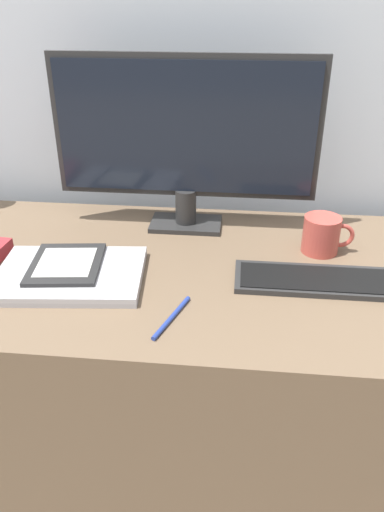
{
  "coord_description": "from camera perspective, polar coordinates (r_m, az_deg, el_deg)",
  "views": [
    {
      "loc": [
        0.1,
        -0.79,
        1.27
      ],
      "look_at": [
        0.0,
        0.11,
        0.77
      ],
      "focal_mm": 35.0,
      "sensor_mm": 36.0,
      "label": 1
    }
  ],
  "objects": [
    {
      "name": "keyboard",
      "position": [
        1.08,
        13.9,
        -2.68
      ],
      "size": [
        0.34,
        0.12,
        0.01
      ],
      "color": "#282828",
      "rests_on": "desk"
    },
    {
      "name": "ereader",
      "position": [
        1.1,
        -14.2,
        -0.88
      ],
      "size": [
        0.17,
        0.19,
        0.01
      ],
      "color": "black",
      "rests_on": "laptop"
    },
    {
      "name": "laptop",
      "position": [
        1.09,
        -13.75,
        -2.08
      ],
      "size": [
        0.33,
        0.25,
        0.02
      ],
      "color": "#A3A3A8",
      "rests_on": "desk"
    },
    {
      "name": "desk",
      "position": [
        1.32,
        0.18,
        -14.72
      ],
      "size": [
        1.53,
        0.65,
        0.71
      ],
      "color": "brown",
      "rests_on": "ground_plane"
    },
    {
      "name": "wall_back",
      "position": [
        1.37,
        2.16,
        25.91
      ],
      "size": [
        3.6,
        0.05,
        2.4
      ],
      "color": "#B2BCC6",
      "rests_on": "ground_plane"
    },
    {
      "name": "pen",
      "position": [
        0.94,
        -2.33,
        -7.01
      ],
      "size": [
        0.06,
        0.14,
        0.01
      ],
      "color": "navy",
      "rests_on": "desk"
    },
    {
      "name": "coffee_mug",
      "position": [
        1.19,
        14.65,
        2.38
      ],
      "size": [
        0.12,
        0.08,
        0.09
      ],
      "color": "#B7473D",
      "rests_on": "desk"
    },
    {
      "name": "monitor",
      "position": [
        1.22,
        -0.75,
        13.46
      ],
      "size": [
        0.64,
        0.11,
        0.42
      ],
      "color": "#262626",
      "rests_on": "desk"
    }
  ]
}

